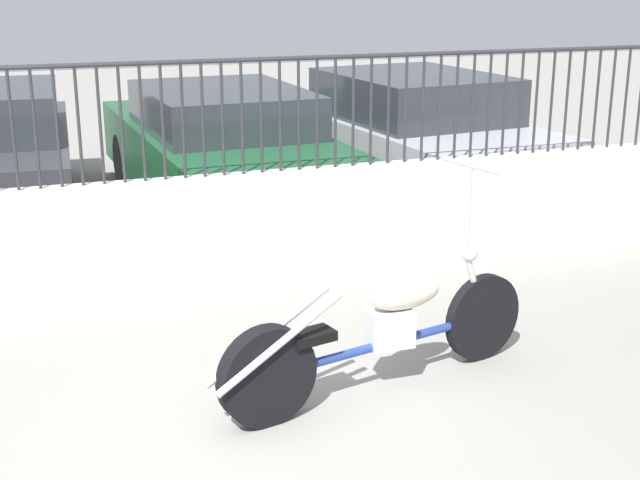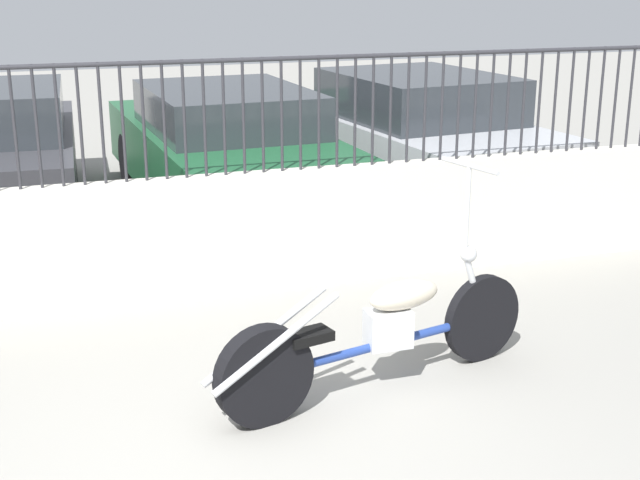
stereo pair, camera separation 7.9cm
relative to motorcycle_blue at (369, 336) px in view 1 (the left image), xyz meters
name	(u,v)px [view 1 (the left image)]	position (x,y,z in m)	size (l,w,h in m)	color
ground_plane	(213,476)	(-1.13, -0.65, -0.39)	(40.00, 40.00, 0.00)	gray
low_wall	(139,243)	(-1.13, 2.06, 0.11)	(9.94, 0.18, 0.98)	beige
fence_railing	(131,107)	(-1.13, 2.06, 1.18)	(9.94, 0.04, 0.91)	#2D2D33
motorcycle_blue	(369,336)	(0.00, 0.00, 0.00)	(2.30, 0.80, 1.39)	black
car_green	(219,147)	(0.08, 4.64, 0.30)	(2.02, 4.67, 1.35)	black
car_silver	(405,133)	(2.30, 4.72, 0.32)	(2.33, 4.60, 1.41)	black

